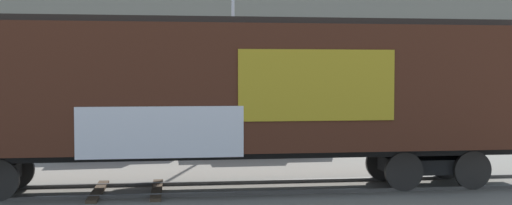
{
  "coord_description": "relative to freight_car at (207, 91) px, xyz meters",
  "views": [
    {
      "loc": [
        -1.03,
        -14.6,
        2.75
      ],
      "look_at": [
        0.46,
        2.74,
        1.94
      ],
      "focal_mm": 43.48,
      "sensor_mm": 36.0,
      "label": 1
    }
  ],
  "objects": [
    {
      "name": "ground_plane",
      "position": [
        0.93,
        0.0,
        -2.36
      ],
      "size": [
        260.0,
        260.0,
        0.0
      ],
      "primitive_type": "plane",
      "color": "slate"
    },
    {
      "name": "track",
      "position": [
        1.34,
        0.06,
        -2.32
      ],
      "size": [
        60.01,
        4.39,
        0.08
      ],
      "color": "#4C4742",
      "rests_on": "ground_plane"
    },
    {
      "name": "freight_car",
      "position": [
        0.0,
        0.0,
        0.0
      ],
      "size": [
        15.91,
        3.45,
        4.09
      ],
      "color": "#472316",
      "rests_on": "ground_plane"
    },
    {
      "name": "flagpole",
      "position": [
        0.9,
        9.69,
        2.81
      ],
      "size": [
        1.18,
        0.79,
        8.27
      ],
      "color": "silver",
      "rests_on": "ground_plane"
    },
    {
      "name": "hillside",
      "position": [
        0.96,
        75.9,
        3.71
      ],
      "size": [
        130.84,
        32.63,
        16.39
      ],
      "color": "gray",
      "rests_on": "ground_plane"
    },
    {
      "name": "parked_car_blue",
      "position": [
        -3.06,
        6.19,
        -1.54
      ],
      "size": [
        4.24,
        2.23,
        1.58
      ],
      "color": "navy",
      "rests_on": "ground_plane"
    },
    {
      "name": "parked_car_black",
      "position": [
        1.78,
        6.44,
        -1.52
      ],
      "size": [
        4.87,
        2.17,
        1.65
      ],
      "color": "black",
      "rests_on": "ground_plane"
    }
  ]
}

